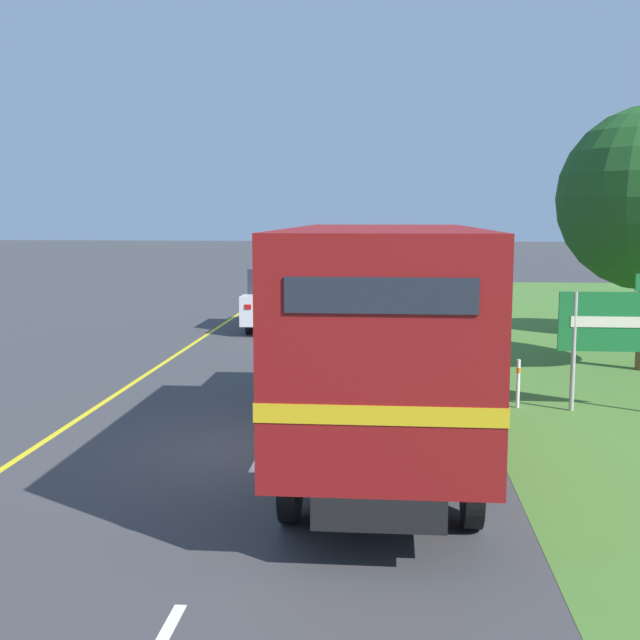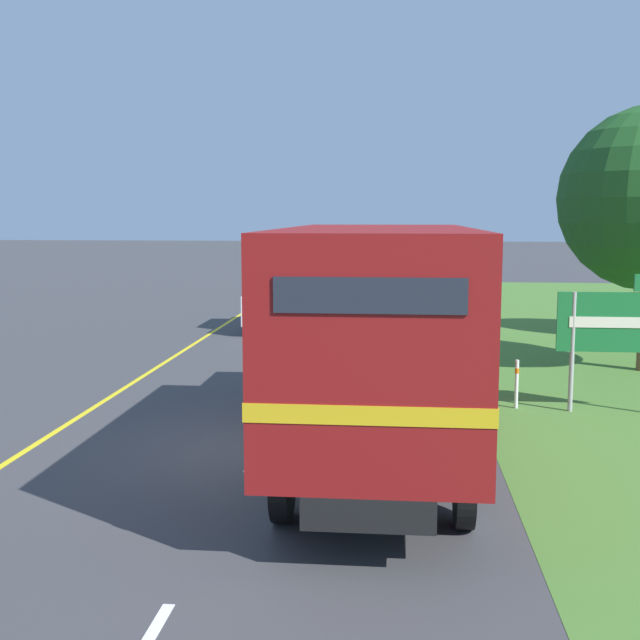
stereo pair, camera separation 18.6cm
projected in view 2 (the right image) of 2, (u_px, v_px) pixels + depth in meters
The scene contains 12 objects.
ground_plane at pixel (260, 450), 12.78m from camera, with size 200.00×200.00×0.00m, color #3D3D3F.
edge_line_yellow at pixel (169, 359), 20.70m from camera, with size 0.12×49.84×0.01m, color yellow.
centre_dash_near at pixel (262, 447), 12.94m from camera, with size 0.12×2.60×0.01m, color white.
centre_dash_mid_a at pixel (308, 369), 19.45m from camera, with size 0.12×2.60×0.01m, color white.
centre_dash_mid_b at pixel (330, 330), 25.96m from camera, with size 0.12×2.60×0.01m, color white.
centre_dash_far at pixel (344, 307), 32.47m from camera, with size 0.12×2.60×0.01m, color white.
centre_dash_farthest at pixel (353, 291), 38.99m from camera, with size 0.12×2.60×0.01m, color white.
horse_trailer_truck at pixel (379, 331), 12.05m from camera, with size 2.56×8.92×3.54m.
lead_car_white at pixel (280, 298), 26.14m from camera, with size 1.80×4.16×2.04m.
lead_car_red_ahead at pixel (391, 278), 34.71m from camera, with size 1.80×4.56×2.00m.
highway_sign at pixel (614, 326), 14.98m from camera, with size 2.02×0.09×2.63m.
delineator_post at pixel (517, 383), 15.44m from camera, with size 0.08×0.08×0.95m.
Camera 2 is at (2.15, -12.24, 3.73)m, focal length 45.00 mm.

